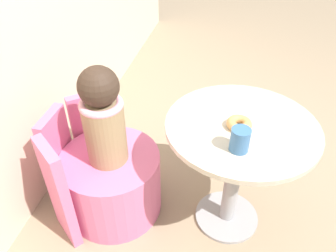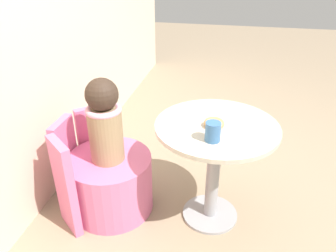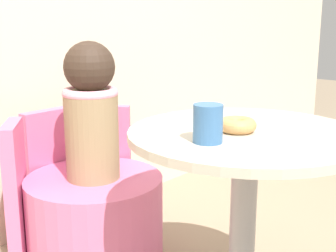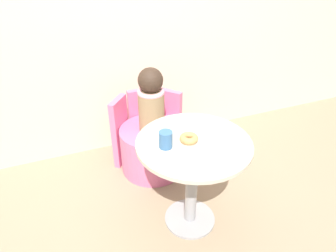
# 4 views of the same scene
# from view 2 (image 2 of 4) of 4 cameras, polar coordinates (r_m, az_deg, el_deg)

# --- Properties ---
(ground_plane) EXTENTS (12.00, 12.00, 0.00)m
(ground_plane) POSITION_cam_2_polar(r_m,az_deg,el_deg) (2.19, 7.33, -15.74)
(ground_plane) COLOR gray
(back_wall) EXTENTS (6.00, 0.06, 2.40)m
(back_wall) POSITION_cam_2_polar(r_m,az_deg,el_deg) (2.00, -25.95, 16.66)
(back_wall) COLOR beige
(back_wall) RESTS_ON ground_plane
(round_table) EXTENTS (0.69, 0.69, 0.66)m
(round_table) POSITION_cam_2_polar(r_m,az_deg,el_deg) (1.90, 8.19, -4.02)
(round_table) COLOR #99999E
(round_table) RESTS_ON ground_plane
(tub_chair) EXTENTS (0.53, 0.53, 0.38)m
(tub_chair) POSITION_cam_2_polar(r_m,az_deg,el_deg) (2.17, -9.89, -9.72)
(tub_chair) COLOR #DB6693
(tub_chair) RESTS_ON ground_plane
(booth_backrest) EXTENTS (0.63, 0.23, 0.61)m
(booth_backrest) POSITION_cam_2_polar(r_m,az_deg,el_deg) (2.19, -15.59, -6.45)
(booth_backrest) COLOR #DB6693
(booth_backrest) RESTS_ON ground_plane
(child_figure) EXTENTS (0.21, 0.21, 0.52)m
(child_figure) POSITION_cam_2_polar(r_m,az_deg,el_deg) (1.92, -11.00, 0.85)
(child_figure) COLOR #937A56
(child_figure) RESTS_ON tub_chair
(donut) EXTENTS (0.11, 0.11, 0.04)m
(donut) POSITION_cam_2_polar(r_m,az_deg,el_deg) (1.79, 8.02, 0.46)
(donut) COLOR tan
(donut) RESTS_ON round_table
(cup) EXTENTS (0.08, 0.08, 0.10)m
(cup) POSITION_cam_2_polar(r_m,az_deg,el_deg) (1.65, 7.82, -1.00)
(cup) COLOR #386699
(cup) RESTS_ON round_table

